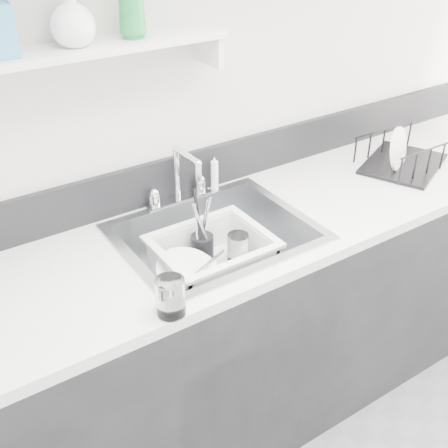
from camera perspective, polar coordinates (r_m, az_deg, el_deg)
counter_run at (r=2.16m, az=-0.75°, el=-11.22°), size 3.20×0.62×0.92m
backsplash at (r=2.07m, az=-5.37°, el=4.70°), size 3.20×0.02×0.16m
sink at (r=1.93m, az=-0.82°, el=-3.14°), size 0.64×0.52×0.20m
faucet at (r=2.03m, az=-4.62°, el=3.65°), size 0.26×0.18×0.23m
side_sprayer at (r=2.11m, az=-0.97°, el=5.12°), size 0.03×0.03×0.14m
wall_shelf at (r=1.70m, az=-15.90°, el=16.20°), size 1.00×0.16×0.12m
wash_tub at (r=1.92m, az=-1.17°, el=-3.53°), size 0.39×0.32×0.15m
plate_stack at (r=1.87m, az=-3.31°, el=-5.76°), size 0.28×0.27×0.11m
utensil_cup at (r=1.98m, az=-2.23°, el=-2.24°), size 0.08×0.08×0.27m
ladle at (r=1.92m, az=-2.65°, el=-4.35°), size 0.21×0.25×0.07m
tumbler_in_tub at (r=1.98m, az=1.42°, el=-2.47°), size 0.08×0.08×0.11m
tumbler_counter at (r=1.52m, az=-5.45°, el=-7.38°), size 0.10×0.10×0.11m
dish_rack at (r=2.43m, az=17.93°, el=7.08°), size 0.45×0.40×0.13m
bowl_small at (r=1.93m, az=2.30°, el=-4.95°), size 0.11×0.11×0.03m
soap_bottle_c at (r=1.68m, az=-15.21°, el=19.67°), size 0.14×0.14×0.16m
soap_bottle_d at (r=1.74m, az=-9.44°, el=21.46°), size 0.10×0.10×0.21m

